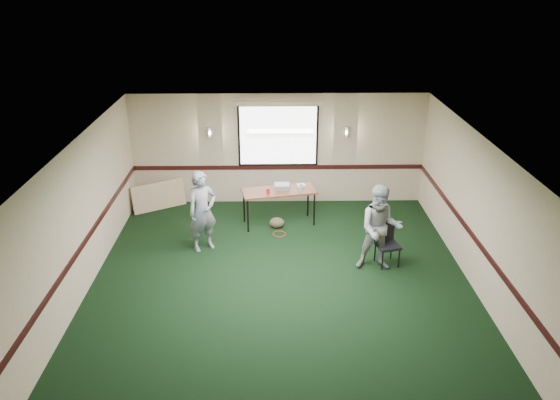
{
  "coord_description": "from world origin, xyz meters",
  "views": [
    {
      "loc": [
        -0.16,
        -8.45,
        5.43
      ],
      "look_at": [
        0.0,
        1.3,
        1.2
      ],
      "focal_mm": 35.0,
      "sensor_mm": 36.0,
      "label": 1
    }
  ],
  "objects_px": {
    "conference_chair": "(386,240)",
    "person_left": "(202,211)",
    "folding_table": "(279,193)",
    "projector": "(282,186)",
    "person_right": "(380,228)"
  },
  "relations": [
    {
      "from": "folding_table",
      "to": "projector",
      "type": "distance_m",
      "value": 0.16
    },
    {
      "from": "folding_table",
      "to": "projector",
      "type": "relative_size",
      "value": 5.2
    },
    {
      "from": "conference_chair",
      "to": "person_left",
      "type": "bearing_deg",
      "value": 156.43
    },
    {
      "from": "projector",
      "to": "person_right",
      "type": "bearing_deg",
      "value": -49.5
    },
    {
      "from": "projector",
      "to": "conference_chair",
      "type": "height_order",
      "value": "projector"
    },
    {
      "from": "folding_table",
      "to": "person_left",
      "type": "relative_size",
      "value": 1.02
    },
    {
      "from": "conference_chair",
      "to": "person_left",
      "type": "height_order",
      "value": "person_left"
    },
    {
      "from": "person_right",
      "to": "projector",
      "type": "bearing_deg",
      "value": 135.32
    },
    {
      "from": "person_right",
      "to": "conference_chair",
      "type": "bearing_deg",
      "value": 53.91
    },
    {
      "from": "person_left",
      "to": "conference_chair",
      "type": "bearing_deg",
      "value": -42.84
    },
    {
      "from": "folding_table",
      "to": "person_right",
      "type": "relative_size",
      "value": 1.01
    },
    {
      "from": "folding_table",
      "to": "person_right",
      "type": "bearing_deg",
      "value": -58.56
    },
    {
      "from": "person_left",
      "to": "person_right",
      "type": "bearing_deg",
      "value": -46.75
    },
    {
      "from": "folding_table",
      "to": "conference_chair",
      "type": "relative_size",
      "value": 2.04
    },
    {
      "from": "conference_chair",
      "to": "projector",
      "type": "bearing_deg",
      "value": 123.17
    }
  ]
}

